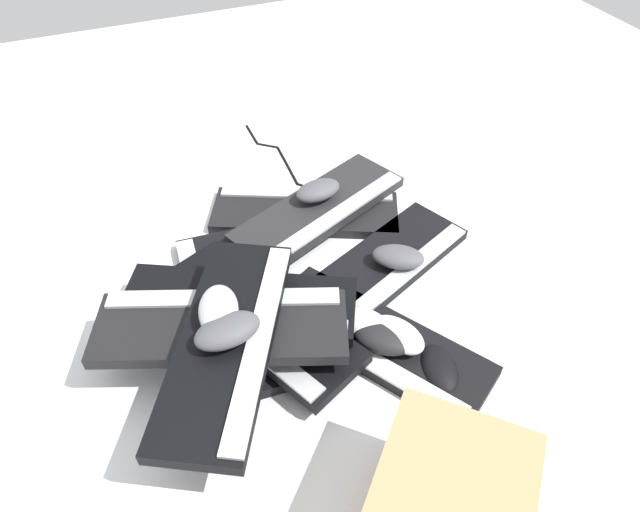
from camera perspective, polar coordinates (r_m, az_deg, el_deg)
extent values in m
plane|color=white|center=(1.19, 1.96, -4.11)|extent=(3.20, 3.20, 0.00)
cube|color=black|center=(1.37, -1.50, 4.36)|extent=(0.32, 0.46, 0.02)
cube|color=#B2B5BA|center=(1.40, -1.35, 6.30)|extent=(0.21, 0.39, 0.01)
cube|color=black|center=(1.17, -9.08, -5.09)|extent=(0.45, 0.18, 0.02)
cube|color=silver|center=(1.16, -11.89, -5.23)|extent=(0.42, 0.07, 0.01)
cube|color=black|center=(1.11, 5.80, -8.44)|extent=(0.45, 0.36, 0.02)
cube|color=silver|center=(1.06, 4.24, -9.92)|extent=(0.38, 0.25, 0.01)
cube|color=black|center=(1.24, 6.04, -1.10)|extent=(0.31, 0.46, 0.02)
cube|color=#B2B5BA|center=(1.21, 8.13, -1.92)|extent=(0.20, 0.40, 0.01)
cube|color=black|center=(1.10, -6.14, -6.07)|extent=(0.46, 0.32, 0.02)
cube|color=#B2B5BA|center=(1.07, -8.42, -7.22)|extent=(0.40, 0.21, 0.01)
cube|color=black|center=(1.09, -8.11, -4.67)|extent=(0.34, 0.46, 0.02)
cube|color=#B2B5BA|center=(1.05, -8.78, -6.43)|extent=(0.23, 0.39, 0.01)
cube|color=black|center=(1.02, -9.84, -7.07)|extent=(0.30, 0.46, 0.02)
cube|color=#B2B5BA|center=(1.04, -9.62, -4.16)|extent=(0.19, 0.40, 0.01)
cube|color=#232326|center=(1.33, -0.09, 4.75)|extent=(0.31, 0.46, 0.02)
cube|color=#B2B5BA|center=(1.29, 1.70, 4.15)|extent=(0.20, 0.40, 0.01)
cube|color=black|center=(0.96, -9.32, -8.28)|extent=(0.46, 0.34, 0.02)
cube|color=silver|center=(0.94, -6.07, -8.09)|extent=(0.38, 0.24, 0.01)
ellipsoid|color=#4C4C51|center=(1.33, -0.21, 6.58)|extent=(0.08, 0.12, 0.04)
ellipsoid|color=silver|center=(1.08, 4.24, -6.63)|extent=(0.12, 0.12, 0.04)
ellipsoid|color=black|center=(1.08, 11.82, -11.04)|extent=(0.12, 0.09, 0.04)
ellipsoid|color=#4C4C51|center=(0.93, -9.25, -7.39)|extent=(0.08, 0.12, 0.04)
ellipsoid|color=silver|center=(1.07, 7.83, -7.79)|extent=(0.13, 0.11, 0.04)
ellipsoid|color=black|center=(1.06, 6.25, -8.21)|extent=(0.12, 0.12, 0.04)
ellipsoid|color=#4C4C51|center=(1.21, 7.81, -0.08)|extent=(0.11, 0.13, 0.04)
ellipsoid|color=#B7B7BC|center=(0.96, -10.12, -5.35)|extent=(0.12, 0.09, 0.04)
cylinder|color=black|center=(1.45, 2.33, 6.50)|extent=(0.03, 0.09, 0.01)
cylinder|color=black|center=(1.46, -0.86, 6.87)|extent=(0.07, 0.06, 0.01)
cylinder|color=black|center=(1.52, -2.93, 8.48)|extent=(0.11, 0.01, 0.01)
cylinder|color=black|center=(1.59, -3.91, 10.23)|extent=(0.07, 0.01, 0.01)
cylinder|color=black|center=(1.62, -5.28, 11.02)|extent=(0.05, 0.05, 0.01)
cylinder|color=black|center=(1.68, -6.83, 12.04)|extent=(0.10, 0.01, 0.01)
sphere|color=black|center=(1.45, 4.05, 6.56)|extent=(0.01, 0.01, 0.01)
sphere|color=black|center=(1.44, 0.60, 6.43)|extent=(0.01, 0.01, 0.01)
sphere|color=black|center=(1.47, -2.28, 7.29)|extent=(0.01, 0.01, 0.01)
sphere|color=black|center=(1.56, -3.54, 9.59)|extent=(0.01, 0.01, 0.01)
sphere|color=black|center=(1.61, -4.27, 10.86)|extent=(0.01, 0.01, 0.01)
sphere|color=black|center=(1.64, -6.27, 11.18)|extent=(0.01, 0.01, 0.01)
sphere|color=black|center=(1.72, -7.35, 12.86)|extent=(0.01, 0.01, 0.01)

